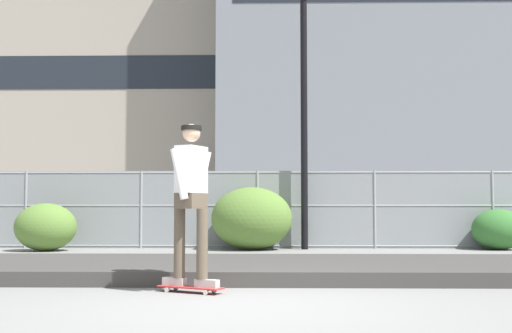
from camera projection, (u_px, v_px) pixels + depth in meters
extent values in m
plane|color=slate|center=(241.00, 307.00, 6.14)|extent=(120.00, 120.00, 0.00)
cube|color=#3D3A38|center=(250.00, 268.00, 9.17)|extent=(10.52, 3.09, 0.19)
cube|color=#B22D2D|center=(190.00, 287.00, 7.21)|extent=(0.81, 0.53, 0.02)
cylinder|color=silver|center=(214.00, 291.00, 7.17)|extent=(0.06, 0.05, 0.05)
cylinder|color=silver|center=(206.00, 293.00, 7.01)|extent=(0.06, 0.05, 0.05)
cylinder|color=silver|center=(176.00, 288.00, 7.41)|extent=(0.06, 0.05, 0.05)
cylinder|color=silver|center=(167.00, 290.00, 7.25)|extent=(0.06, 0.05, 0.05)
cube|color=#99999E|center=(210.00, 290.00, 7.09)|extent=(0.11, 0.15, 0.01)
cube|color=#99999E|center=(172.00, 287.00, 7.33)|extent=(0.11, 0.15, 0.01)
cube|color=#B2ADA8|center=(207.00, 283.00, 7.12)|extent=(0.30, 0.21, 0.09)
cube|color=#B2ADA8|center=(174.00, 281.00, 7.32)|extent=(0.30, 0.21, 0.09)
cylinder|color=brown|center=(202.00, 244.00, 7.18)|extent=(0.13, 0.13, 0.80)
cylinder|color=brown|center=(179.00, 243.00, 7.32)|extent=(0.13, 0.13, 0.80)
cube|color=brown|center=(191.00, 201.00, 7.28)|extent=(0.36, 0.41, 0.18)
cube|color=white|center=(191.00, 170.00, 7.30)|extent=(0.36, 0.44, 0.54)
cylinder|color=white|center=(202.00, 176.00, 7.51)|extent=(0.25, 0.18, 0.58)
cylinder|color=white|center=(179.00, 174.00, 7.08)|extent=(0.25, 0.18, 0.58)
sphere|color=tan|center=(191.00, 133.00, 7.33)|extent=(0.21, 0.21, 0.21)
cylinder|color=black|center=(191.00, 128.00, 7.33)|extent=(0.24, 0.24, 0.05)
cylinder|color=gray|center=(26.00, 209.00, 15.23)|extent=(0.06, 0.06, 1.85)
cylinder|color=gray|center=(141.00, 209.00, 15.17)|extent=(0.06, 0.06, 1.85)
cylinder|color=gray|center=(257.00, 209.00, 15.12)|extent=(0.06, 0.06, 1.85)
cylinder|color=gray|center=(375.00, 209.00, 15.06)|extent=(0.06, 0.06, 1.85)
cylinder|color=gray|center=(493.00, 209.00, 15.00)|extent=(0.06, 0.06, 1.85)
cylinder|color=gray|center=(257.00, 173.00, 15.17)|extent=(16.76, 0.04, 0.04)
cylinder|color=gray|center=(257.00, 206.00, 15.12)|extent=(16.76, 0.04, 0.04)
cylinder|color=gray|center=(257.00, 246.00, 15.06)|extent=(16.76, 0.04, 0.04)
cube|color=gray|center=(257.00, 209.00, 15.12)|extent=(16.76, 0.01, 1.85)
cylinder|color=black|center=(304.00, 122.00, 14.93)|extent=(0.16, 0.16, 5.96)
cube|color=maroon|center=(188.00, 218.00, 18.49)|extent=(4.55, 2.20, 0.70)
cube|color=#23282D|center=(182.00, 195.00, 18.56)|extent=(2.34, 1.80, 0.64)
cylinder|color=black|center=(239.00, 229.00, 19.16)|extent=(0.66, 0.30, 0.64)
cylinder|color=black|center=(230.00, 231.00, 17.47)|extent=(0.66, 0.30, 0.64)
cylinder|color=black|center=(151.00, 229.00, 19.47)|extent=(0.66, 0.30, 0.64)
cylinder|color=black|center=(134.00, 231.00, 17.77)|extent=(0.66, 0.30, 0.64)
cube|color=#566B4C|center=(403.00, 218.00, 18.50)|extent=(4.50, 2.05, 0.70)
cube|color=#23282D|center=(396.00, 195.00, 18.54)|extent=(2.29, 1.73, 0.64)
cylinder|color=black|center=(440.00, 229.00, 19.38)|extent=(0.65, 0.28, 0.64)
cylinder|color=black|center=(460.00, 231.00, 17.68)|extent=(0.65, 0.28, 0.64)
cylinder|color=black|center=(351.00, 229.00, 19.28)|extent=(0.65, 0.28, 0.64)
cylinder|color=black|center=(363.00, 231.00, 17.58)|extent=(0.65, 0.28, 0.64)
cube|color=#9E9384|center=(106.00, 112.00, 51.92)|extent=(25.47, 10.62, 17.67)
cube|color=#1E232B|center=(87.00, 72.00, 46.74)|extent=(23.43, 0.04, 2.50)
cube|color=slate|center=(411.00, 48.00, 46.91)|extent=(28.09, 10.31, 25.58)
ellipsoid|color=#567A33|center=(46.00, 227.00, 14.17)|extent=(1.38, 1.13, 1.07)
ellipsoid|color=#567A33|center=(252.00, 218.00, 14.55)|extent=(1.87, 1.53, 1.44)
ellipsoid|color=#336B2D|center=(498.00, 229.00, 14.56)|extent=(1.21, 0.99, 0.94)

